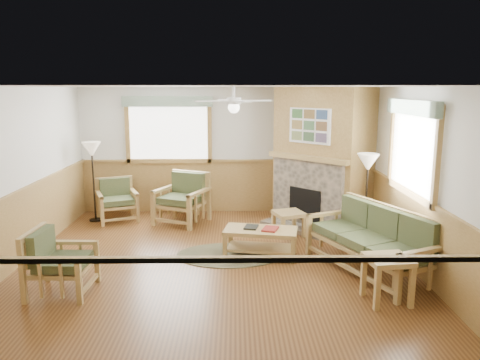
{
  "coord_description": "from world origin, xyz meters",
  "views": [
    {
      "loc": [
        0.31,
        -7.05,
        2.68
      ],
      "look_at": [
        0.4,
        0.7,
        1.15
      ],
      "focal_mm": 35.0,
      "sensor_mm": 36.0,
      "label": 1
    }
  ],
  "objects_px": {
    "sofa": "(370,240)",
    "coffee_table": "(261,243)",
    "end_table_sofa": "(387,279)",
    "armchair_left": "(61,262)",
    "footstool": "(289,223)",
    "floor_lamp_right": "(366,200)",
    "floor_lamp_left": "(94,182)",
    "armchair_back_right": "(182,199)",
    "armchair_back_left": "(117,200)",
    "end_table_chairs": "(186,205)"
  },
  "relations": [
    {
      "from": "coffee_table",
      "to": "end_table_sofa",
      "type": "height_order",
      "value": "end_table_sofa"
    },
    {
      "from": "armchair_back_left",
      "to": "end_table_chairs",
      "type": "height_order",
      "value": "armchair_back_left"
    },
    {
      "from": "armchair_back_left",
      "to": "sofa",
      "type": "bearing_deg",
      "value": -54.87
    },
    {
      "from": "coffee_table",
      "to": "floor_lamp_right",
      "type": "xyz_separation_m",
      "value": [
        1.83,
        0.54,
        0.57
      ]
    },
    {
      "from": "armchair_back_right",
      "to": "floor_lamp_right",
      "type": "xyz_separation_m",
      "value": [
        3.31,
        -1.42,
        0.31
      ]
    },
    {
      "from": "sofa",
      "to": "armchair_back_right",
      "type": "xyz_separation_m",
      "value": [
        -3.05,
        2.6,
        0.02
      ]
    },
    {
      "from": "armchair_back_right",
      "to": "armchair_left",
      "type": "bearing_deg",
      "value": -86.05
    },
    {
      "from": "armchair_back_left",
      "to": "coffee_table",
      "type": "xyz_separation_m",
      "value": [
        2.82,
        -2.15,
        -0.19
      ]
    },
    {
      "from": "end_table_sofa",
      "to": "floor_lamp_right",
      "type": "xyz_separation_m",
      "value": [
        0.31,
        2.18,
        0.51
      ]
    },
    {
      "from": "floor_lamp_right",
      "to": "footstool",
      "type": "bearing_deg",
      "value": 155.21
    },
    {
      "from": "armchair_back_left",
      "to": "floor_lamp_left",
      "type": "relative_size",
      "value": 0.52
    },
    {
      "from": "armchair_back_right",
      "to": "floor_lamp_right",
      "type": "height_order",
      "value": "floor_lamp_right"
    },
    {
      "from": "armchair_back_right",
      "to": "floor_lamp_left",
      "type": "bearing_deg",
      "value": -161.11
    },
    {
      "from": "end_table_sofa",
      "to": "footstool",
      "type": "distance_m",
      "value": 2.91
    },
    {
      "from": "armchair_left",
      "to": "coffee_table",
      "type": "distance_m",
      "value": 3.01
    },
    {
      "from": "armchair_back_right",
      "to": "coffee_table",
      "type": "relative_size",
      "value": 0.87
    },
    {
      "from": "armchair_left",
      "to": "coffee_table",
      "type": "xyz_separation_m",
      "value": [
        2.7,
        1.32,
        -0.2
      ]
    },
    {
      "from": "end_table_sofa",
      "to": "floor_lamp_left",
      "type": "bearing_deg",
      "value": 141.79
    },
    {
      "from": "floor_lamp_right",
      "to": "armchair_back_right",
      "type": "bearing_deg",
      "value": 156.81
    },
    {
      "from": "floor_lamp_left",
      "to": "armchair_left",
      "type": "bearing_deg",
      "value": -80.57
    },
    {
      "from": "floor_lamp_left",
      "to": "end_table_chairs",
      "type": "bearing_deg",
      "value": 9.02
    },
    {
      "from": "armchair_left",
      "to": "armchair_back_left",
      "type": "bearing_deg",
      "value": 3.87
    },
    {
      "from": "armchair_left",
      "to": "end_table_chairs",
      "type": "height_order",
      "value": "armchair_left"
    },
    {
      "from": "armchair_left",
      "to": "end_table_chairs",
      "type": "distance_m",
      "value": 3.95
    },
    {
      "from": "armchair_back_left",
      "to": "footstool",
      "type": "bearing_deg",
      "value": -39.32
    },
    {
      "from": "armchair_back_right",
      "to": "end_table_chairs",
      "type": "relative_size",
      "value": 2.0
    },
    {
      "from": "floor_lamp_left",
      "to": "footstool",
      "type": "bearing_deg",
      "value": -14.74
    },
    {
      "from": "end_table_chairs",
      "to": "footstool",
      "type": "relative_size",
      "value": 0.98
    },
    {
      "from": "sofa",
      "to": "armchair_left",
      "type": "bearing_deg",
      "value": -105.62
    },
    {
      "from": "armchair_left",
      "to": "floor_lamp_right",
      "type": "xyz_separation_m",
      "value": [
        4.53,
        1.86,
        0.37
      ]
    },
    {
      "from": "footstool",
      "to": "end_table_sofa",
      "type": "bearing_deg",
      "value": -71.3
    },
    {
      "from": "end_table_chairs",
      "to": "end_table_sofa",
      "type": "xyz_separation_m",
      "value": [
        2.96,
        -4.06,
        0.05
      ]
    },
    {
      "from": "end_table_chairs",
      "to": "armchair_back_left",
      "type": "bearing_deg",
      "value": -168.94
    },
    {
      "from": "end_table_chairs",
      "to": "floor_lamp_left",
      "type": "height_order",
      "value": "floor_lamp_left"
    },
    {
      "from": "end_table_chairs",
      "to": "armchair_back_right",
      "type": "bearing_deg",
      "value": -94.72
    },
    {
      "from": "sofa",
      "to": "floor_lamp_right",
      "type": "height_order",
      "value": "floor_lamp_right"
    },
    {
      "from": "armchair_back_right",
      "to": "coffee_table",
      "type": "distance_m",
      "value": 2.47
    },
    {
      "from": "armchair_back_left",
      "to": "end_table_chairs",
      "type": "xyz_separation_m",
      "value": [
        1.38,
        0.27,
        -0.18
      ]
    },
    {
      "from": "sofa",
      "to": "armchair_back_right",
      "type": "bearing_deg",
      "value": -155.06
    },
    {
      "from": "armchair_back_right",
      "to": "armchair_left",
      "type": "xyz_separation_m",
      "value": [
        -1.22,
        -3.28,
        -0.07
      ]
    },
    {
      "from": "footstool",
      "to": "floor_lamp_right",
      "type": "height_order",
      "value": "floor_lamp_right"
    },
    {
      "from": "sofa",
      "to": "coffee_table",
      "type": "distance_m",
      "value": 1.71
    },
    {
      "from": "sofa",
      "to": "end_table_sofa",
      "type": "distance_m",
      "value": 1.01
    },
    {
      "from": "end_table_sofa",
      "to": "armchair_left",
      "type": "bearing_deg",
      "value": 175.65
    },
    {
      "from": "armchair_back_right",
      "to": "armchair_left",
      "type": "relative_size",
      "value": 1.15
    },
    {
      "from": "floor_lamp_right",
      "to": "end_table_chairs",
      "type": "bearing_deg",
      "value": 150.11
    },
    {
      "from": "sofa",
      "to": "end_table_chairs",
      "type": "height_order",
      "value": "sofa"
    },
    {
      "from": "armchair_left",
      "to": "floor_lamp_right",
      "type": "height_order",
      "value": "floor_lamp_right"
    },
    {
      "from": "armchair_left",
      "to": "footstool",
      "type": "bearing_deg",
      "value": -51.56
    },
    {
      "from": "end_table_chairs",
      "to": "floor_lamp_right",
      "type": "xyz_separation_m",
      "value": [
        3.27,
        -1.88,
        0.55
      ]
    }
  ]
}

